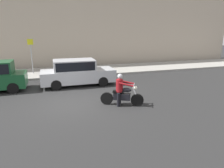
{
  "coord_description": "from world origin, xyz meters",
  "views": [
    {
      "loc": [
        -0.88,
        -9.71,
        3.57
      ],
      "look_at": [
        1.88,
        -0.83,
        1.09
      ],
      "focal_mm": 32.34,
      "sensor_mm": 36.0,
      "label": 1
    }
  ],
  "objects": [
    {
      "name": "ground_plane",
      "position": [
        0.0,
        0.0,
        0.0
      ],
      "size": [
        80.0,
        80.0,
        0.0
      ],
      "primitive_type": "plane",
      "color": "#262626"
    },
    {
      "name": "sidewalk_slab",
      "position": [
        0.0,
        8.0,
        0.07
      ],
      "size": [
        40.0,
        4.4,
        0.14
      ],
      "primitive_type": "cube",
      "color": "#99968E",
      "rests_on": "ground_plane"
    },
    {
      "name": "building_facade",
      "position": [
        0.0,
        11.4,
        5.65
      ],
      "size": [
        40.0,
        1.4,
        11.29
      ],
      "primitive_type": "cube",
      "color": "#B7A893",
      "rests_on": "ground_plane"
    },
    {
      "name": "motorcycle_with_rider_crimson",
      "position": [
        2.34,
        -0.94,
        0.64
      ],
      "size": [
        1.95,
        1.1,
        1.57
      ],
      "color": "black",
      "rests_on": "ground_plane"
    },
    {
      "name": "parked_sedan_silver",
      "position": [
        0.78,
        3.48,
        0.89
      ],
      "size": [
        4.78,
        1.82,
        1.72
      ],
      "color": "#B2B5BA",
      "rests_on": "ground_plane"
    },
    {
      "name": "street_sign_post",
      "position": [
        -2.25,
        7.83,
        1.82
      ],
      "size": [
        0.44,
        0.08,
        2.79
      ],
      "color": "gray",
      "rests_on": "sidewalk_slab"
    }
  ]
}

